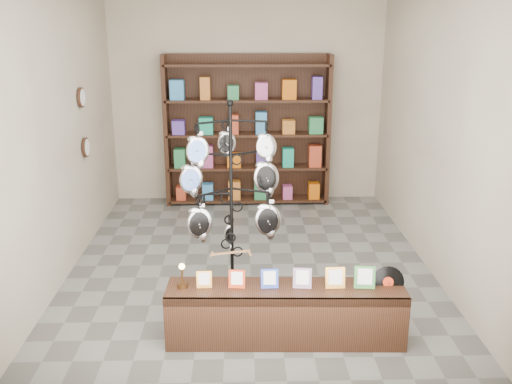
% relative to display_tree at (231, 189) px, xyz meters
% --- Properties ---
extents(ground, '(5.00, 5.00, 0.00)m').
position_rel_display_tree_xyz_m(ground, '(0.19, 0.82, -1.16)').
color(ground, slate).
rests_on(ground, ground).
extents(room_envelope, '(5.00, 5.00, 5.00)m').
position_rel_display_tree_xyz_m(room_envelope, '(0.19, 0.82, 0.69)').
color(room_envelope, '#BFB59A').
rests_on(room_envelope, ground).
extents(display_tree, '(1.02, 0.95, 2.00)m').
position_rel_display_tree_xyz_m(display_tree, '(0.00, 0.00, 0.00)').
color(display_tree, black).
rests_on(display_tree, ground).
extents(front_shelf, '(2.06, 0.48, 0.72)m').
position_rel_display_tree_xyz_m(front_shelf, '(0.47, -0.76, -0.90)').
color(front_shelf, black).
rests_on(front_shelf, ground).
extents(back_shelving, '(2.42, 0.36, 2.20)m').
position_rel_display_tree_xyz_m(back_shelving, '(0.19, 3.11, -0.13)').
color(back_shelving, black).
rests_on(back_shelving, ground).
extents(wall_clocks, '(0.03, 0.24, 0.84)m').
position_rel_display_tree_xyz_m(wall_clocks, '(-1.78, 1.62, 0.34)').
color(wall_clocks, black).
rests_on(wall_clocks, ground).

